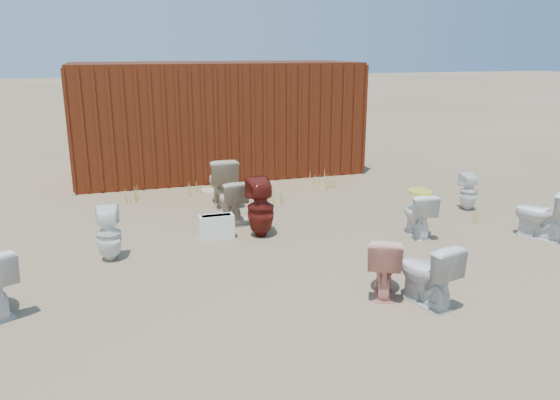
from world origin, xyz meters
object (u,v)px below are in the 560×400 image
object	(u,v)px
toilet_back_beige_right	(221,181)
toilet_back_e	(469,192)
toilet_front_maroon	(261,208)
toilet_front_pink	(384,264)
toilet_back_beige_left	(231,201)
toilet_front_c	(427,273)
loose_tank	(217,227)
toilet_back_a	(109,234)
toilet_front_e	(541,214)
toilet_back_yellowlid	(418,214)
shipping_container	(217,118)

from	to	relation	value
toilet_back_beige_right	toilet_back_e	xyz separation A→B (m)	(3.97, -1.58, -0.11)
toilet_front_maroon	toilet_front_pink	bearing A→B (deg)	107.83
toilet_front_maroon	toilet_back_e	xyz separation A→B (m)	(3.76, 0.24, -0.11)
toilet_front_maroon	toilet_back_beige_left	distance (m)	0.82
toilet_front_c	loose_tank	distance (m)	3.29
toilet_front_c	toilet_back_beige_left	bearing A→B (deg)	-82.20
toilet_front_pink	toilet_front_c	size ratio (longest dim) A/B	0.97
toilet_back_a	toilet_front_c	bearing A→B (deg)	146.01
toilet_front_e	toilet_back_beige_right	size ratio (longest dim) A/B	0.86
toilet_back_beige_right	loose_tank	xyz separation A→B (m)	(-0.44, -1.72, -0.25)
toilet_back_a	toilet_back_yellowlid	xyz separation A→B (m)	(4.36, -0.36, -0.03)
toilet_front_e	toilet_back_a	distance (m)	6.08
toilet_front_c	toilet_front_e	size ratio (longest dim) A/B	0.98
toilet_back_a	toilet_back_yellowlid	distance (m)	4.37
toilet_back_e	toilet_front_e	bearing A→B (deg)	100.89
toilet_front_c	toilet_back_e	world-z (taller)	toilet_front_c
toilet_front_c	toilet_front_maroon	size ratio (longest dim) A/B	0.82
toilet_back_yellowlid	toilet_back_e	size ratio (longest dim) A/B	1.04
toilet_back_e	toilet_back_beige_right	bearing A→B (deg)	-14.30
shipping_container	toilet_back_beige_left	bearing A→B (deg)	-98.20
toilet_front_c	toilet_front_maroon	distance (m)	2.90
shipping_container	toilet_front_maroon	size ratio (longest dim) A/B	6.90
toilet_front_pink	toilet_back_e	world-z (taller)	toilet_front_pink
toilet_front_maroon	loose_tank	xyz separation A→B (m)	(-0.64, 0.10, -0.26)
toilet_back_beige_right	toilet_back_yellowlid	world-z (taller)	toilet_back_beige_right
toilet_back_e	loose_tank	xyz separation A→B (m)	(-4.40, -0.14, -0.15)
toilet_back_beige_left	loose_tank	size ratio (longest dim) A/B	1.41
toilet_front_c	toilet_back_a	world-z (taller)	toilet_back_a
shipping_container	toilet_front_c	world-z (taller)	shipping_container
toilet_front_c	toilet_back_e	distance (m)	3.96
toilet_back_beige_right	toilet_back_e	bearing A→B (deg)	159.18
toilet_front_c	toilet_back_a	bearing A→B (deg)	-50.01
shipping_container	toilet_front_maroon	world-z (taller)	shipping_container
toilet_back_beige_left	loose_tank	xyz separation A→B (m)	(-0.37, -0.67, -0.18)
toilet_front_c	toilet_back_yellowlid	xyz separation A→B (m)	(1.12, 2.01, -0.03)
toilet_front_pink	toilet_back_beige_right	size ratio (longest dim) A/B	0.81
toilet_back_beige_right	toilet_front_maroon	bearing A→B (deg)	97.34
toilet_back_yellowlid	toilet_front_pink	bearing A→B (deg)	57.68
toilet_front_e	toilet_front_pink	bearing A→B (deg)	-12.45
shipping_container	toilet_front_e	xyz separation A→B (m)	(3.58, -5.84, -0.83)
toilet_front_e	toilet_back_e	size ratio (longest dim) A/B	1.14
toilet_front_pink	toilet_back_e	xyz separation A→B (m)	(2.97, 2.54, -0.03)
toilet_back_a	toilet_back_beige_right	distance (m)	2.88
toilet_back_beige_left	toilet_back_yellowlid	world-z (taller)	toilet_back_beige_left
shipping_container	toilet_front_pink	size ratio (longest dim) A/B	8.61
toilet_back_yellowlid	toilet_front_c	bearing A→B (deg)	69.90
toilet_front_maroon	loose_tank	distance (m)	0.70
toilet_back_beige_left	toilet_back_yellowlid	bearing A→B (deg)	145.31
toilet_front_pink	toilet_front_maroon	size ratio (longest dim) A/B	0.80
toilet_back_yellowlid	loose_tank	xyz separation A→B (m)	(-2.86, 0.78, -0.16)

